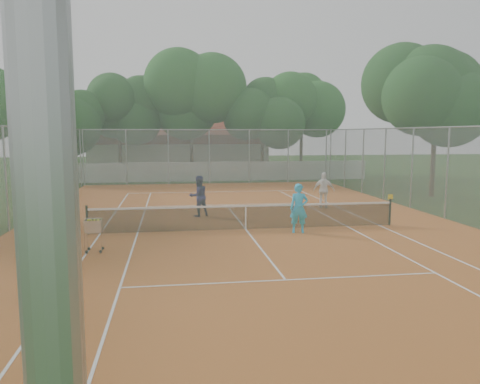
{
  "coord_description": "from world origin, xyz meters",
  "views": [
    {
      "loc": [
        -2.84,
        -17.62,
        3.73
      ],
      "look_at": [
        0.0,
        1.5,
        1.3
      ],
      "focal_mm": 35.0,
      "sensor_mm": 36.0,
      "label": 1
    }
  ],
  "objects": [
    {
      "name": "ground",
      "position": [
        0.0,
        0.0,
        0.0
      ],
      "size": [
        120.0,
        120.0,
        0.0
      ],
      "primitive_type": "plane",
      "color": "#16330E",
      "rests_on": "ground"
    },
    {
      "name": "tennis_net",
      "position": [
        0.0,
        0.0,
        0.51
      ],
      "size": [
        11.88,
        0.1,
        0.98
      ],
      "primitive_type": "cube",
      "color": "black",
      "rests_on": "court_pad"
    },
    {
      "name": "player_near",
      "position": [
        1.88,
        -0.85,
        0.94
      ],
      "size": [
        0.75,
        0.57,
        1.85
      ],
      "primitive_type": "imported",
      "rotation": [
        0.0,
        0.0,
        -0.2
      ],
      "color": "#1AA7E0",
      "rests_on": "court_pad"
    },
    {
      "name": "player_far_left",
      "position": [
        -1.63,
        3.18,
        0.93
      ],
      "size": [
        1.09,
        0.99,
        1.83
      ],
      "primitive_type": "imported",
      "rotation": [
        0.0,
        0.0,
        3.55
      ],
      "color": "#1B1745",
      "rests_on": "court_pad"
    },
    {
      "name": "perimeter_fence",
      "position": [
        0.0,
        0.0,
        2.0
      ],
      "size": [
        18.0,
        34.0,
        4.0
      ],
      "primitive_type": "cube",
      "color": "slate",
      "rests_on": "ground"
    },
    {
      "name": "court_pad",
      "position": [
        0.0,
        0.0,
        0.01
      ],
      "size": [
        18.0,
        34.0,
        0.02
      ],
      "primitive_type": "cube",
      "color": "#B55D23",
      "rests_on": "ground"
    },
    {
      "name": "court_lines",
      "position": [
        0.0,
        0.0,
        0.02
      ],
      "size": [
        10.98,
        23.78,
        0.01
      ],
      "primitive_type": "cube",
      "color": "white",
      "rests_on": "court_pad"
    },
    {
      "name": "tropical_trees",
      "position": [
        0.0,
        22.0,
        5.0
      ],
      "size": [
        29.0,
        19.0,
        10.0
      ],
      "primitive_type": "cube",
      "color": "black",
      "rests_on": "ground"
    },
    {
      "name": "ball_hopper",
      "position": [
        -5.26,
        -2.75,
        0.59
      ],
      "size": [
        0.66,
        0.66,
        1.14
      ],
      "primitive_type": "cube",
      "rotation": [
        0.0,
        0.0,
        0.22
      ],
      "color": "#B2B1B8",
      "rests_on": "court_pad"
    },
    {
      "name": "clubhouse",
      "position": [
        -2.0,
        29.0,
        2.2
      ],
      "size": [
        16.4,
        9.0,
        4.4
      ],
      "primitive_type": "cube",
      "color": "beige",
      "rests_on": "ground"
    },
    {
      "name": "boundary_wall",
      "position": [
        0.0,
        19.0,
        0.75
      ],
      "size": [
        26.0,
        0.3,
        1.5
      ],
      "primitive_type": "cube",
      "color": "white",
      "rests_on": "ground"
    },
    {
      "name": "player_far_right",
      "position": [
        4.7,
        4.63,
        0.91
      ],
      "size": [
        1.14,
        0.82,
        1.79
      ],
      "primitive_type": "imported",
      "rotation": [
        0.0,
        0.0,
        2.73
      ],
      "color": "white",
      "rests_on": "court_pad"
    }
  ]
}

